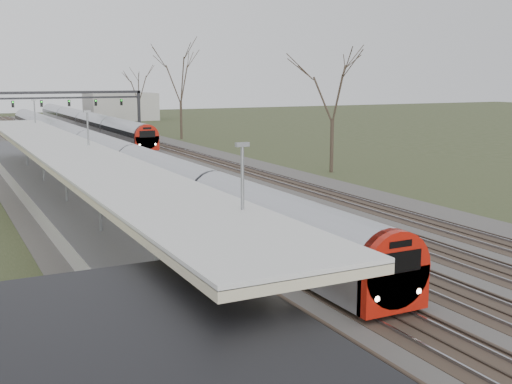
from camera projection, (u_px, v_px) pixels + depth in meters
track_bed at (127, 164)px, 58.79m from camera, size 24.00×160.00×0.22m
platform at (56, 200)px, 39.21m from camera, size 3.50×69.00×1.00m
canopy at (68, 151)px, 34.64m from camera, size 4.10×50.00×3.11m
signal_gantry at (63, 100)px, 84.27m from camera, size 21.00×0.59×6.08m
tree_east_far at (333, 85)px, 52.23m from camera, size 5.00×5.00×10.30m
train_near at (88, 146)px, 60.04m from camera, size 2.62×90.21×3.05m
train_far at (85, 122)px, 92.98m from camera, size 2.62×60.21×3.05m
passenger at (312, 384)px, 12.73m from camera, size 0.64×0.75×1.75m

